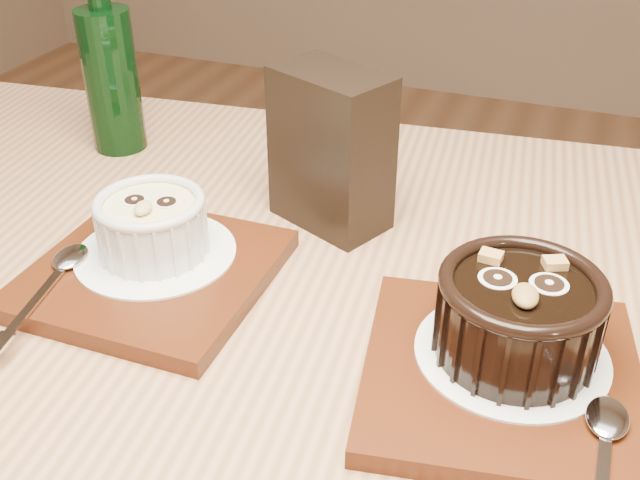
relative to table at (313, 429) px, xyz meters
The scene contains 11 objects.
table is the anchor object (origin of this frame).
tray_left 0.18m from the table, behind, with size 0.18×0.18×0.01m, color #4B1F0C.
doily_left 0.19m from the table, 165.43° to the left, with size 0.13×0.13×0.00m, color white.
ramekin_white 0.21m from the table, 165.45° to the left, with size 0.09×0.09×0.05m.
spoon_left 0.23m from the table, behind, with size 0.03×0.13×0.01m, color silver, non-canonical shape.
tray_right 0.17m from the table, ahead, with size 0.18×0.18×0.01m, color #4B1F0C.
doily_right 0.17m from the table, ahead, with size 0.13×0.13×0.00m, color white.
ramekin_dark 0.20m from the table, ahead, with size 0.11×0.11×0.06m.
spoon_right 0.24m from the table, 16.62° to the right, with size 0.03×0.13×0.01m, color silver, non-canonical shape.
condiment_stand 0.24m from the table, 105.80° to the left, with size 0.10×0.06×0.14m, color black.
green_bottle 0.43m from the table, 143.60° to the left, with size 0.06×0.06×0.21m.
Camera 1 is at (0.35, -0.34, 1.10)m, focal length 42.00 mm.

